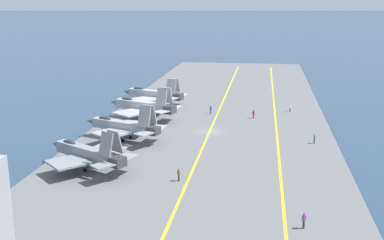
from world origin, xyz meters
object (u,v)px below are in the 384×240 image
Objects in this scene: parked_jet_nearest at (87,153)px; crew_white_vest at (290,108)px; parked_jet_second at (123,126)px; crew_red_vest at (253,114)px; crew_brown_vest at (179,174)px; crew_green_vest at (314,138)px; crew_blue_vest at (211,109)px; parked_jet_fourth at (153,94)px; parked_jet_third at (142,106)px; crew_purple_vest at (304,220)px.

crew_white_vest is (41.25, -30.50, -1.52)m from parked_jet_nearest.
parked_jet_second is 8.81× the size of crew_red_vest.
crew_green_vest is (20.62, -19.65, -0.08)m from crew_brown_vest.
crew_brown_vest is (-17.68, -13.01, -1.55)m from parked_jet_second.
crew_blue_vest is at bearing 73.60° from crew_red_vest.
parked_jet_nearest is 39.19m from crew_blue_vest.
parked_jet_fourth reaches higher than crew_green_vest.
crew_white_vest is (11.33, -30.04, -1.85)m from parked_jet_third.
parked_jet_nearest is at bearing 159.65° from crew_blue_vest.
crew_purple_vest is 1.11× the size of crew_green_vest.
parked_jet_fourth is 43.31m from crew_green_vest.
parked_jet_third is 8.88× the size of crew_brown_vest.
crew_red_vest is at bearing 33.64° from crew_green_vest.
crew_green_vest is at bearing -146.36° from crew_red_vest.
crew_green_vest is at bearing -43.62° from crew_brown_vest.
crew_brown_vest reaches higher than crew_red_vest.
crew_white_vest is at bearing -74.99° from crew_blue_vest.
crew_white_vest is at bearing -69.35° from parked_jet_third.
crew_blue_vest is at bearing 105.01° from crew_white_vest.
crew_green_vest is (32.18, -3.98, -0.11)m from crew_purple_vest.
crew_purple_vest is at bearing 179.02° from crew_white_vest.
crew_white_vest is at bearing -46.90° from crew_red_vest.
parked_jet_nearest is 14.22m from crew_brown_vest.
crew_white_vest reaches higher than crew_green_vest.
crew_red_vest is at bearing -33.80° from parked_jet_nearest.
parked_jet_fourth is 31.42m from crew_white_vest.
crew_green_vest is (2.94, -32.66, -1.62)m from parked_jet_second.
crew_purple_vest is at bearing -172.03° from crew_red_vest.
parked_jet_nearest is 8.58× the size of crew_red_vest.
crew_blue_vest is (36.72, -13.62, -1.46)m from parked_jet_nearest.
parked_jet_third is at bearing 33.34° from crew_purple_vest.
crew_red_vest is 1.06× the size of crew_green_vest.
parked_jet_nearest is 8.44× the size of crew_brown_vest.
parked_jet_nearest reaches higher than parked_jet_fourth.
parked_jet_second reaches higher than crew_red_vest.
parked_jet_third is 52.97m from crew_purple_vest.
parked_jet_nearest is 0.94× the size of parked_jet_fourth.
parked_jet_second is 9.34× the size of crew_white_vest.
crew_blue_vest reaches higher than crew_white_vest.
parked_jet_third is (14.98, 0.42, 0.23)m from parked_jet_second.
parked_jet_nearest is 32.86m from crew_purple_vest.
crew_brown_vest is 1.02× the size of crew_red_vest.
parked_jet_second reaches higher than parked_jet_fourth.
crew_green_vest is at bearing -133.43° from crew_blue_vest.
parked_jet_third is 9.56× the size of crew_white_vest.
parked_jet_nearest is 14.96m from parked_jet_second.
crew_purple_vest is (-11.57, -15.67, 0.03)m from crew_brown_vest.
crew_red_vest is 1.00× the size of crew_blue_vest.
crew_white_vest is at bearing -48.39° from parked_jet_second.
crew_brown_vest is 19.48m from crew_purple_vest.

